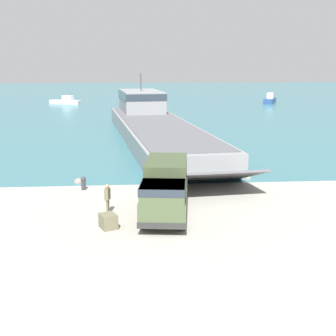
{
  "coord_description": "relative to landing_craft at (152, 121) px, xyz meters",
  "views": [
    {
      "loc": [
        -2.26,
        -26.16,
        8.58
      ],
      "look_at": [
        0.2,
        4.34,
        1.71
      ],
      "focal_mm": 50.0,
      "sensor_mm": 36.0,
      "label": 1
    }
  ],
  "objects": [
    {
      "name": "ground_plane",
      "position": [
        -0.35,
        -30.35,
        -1.7
      ],
      "size": [
        240.0,
        240.0,
        0.0
      ],
      "primitive_type": "plane",
      "color": "#9E998E"
    },
    {
      "name": "water_surface",
      "position": [
        -0.35,
        66.29,
        -1.69
      ],
      "size": [
        240.0,
        180.0,
        0.01
      ],
      "primitive_type": "cube",
      "color": "#336B75",
      "rests_on": "ground_plane"
    },
    {
      "name": "landing_craft",
      "position": [
        0.0,
        0.0,
        0.0
      ],
      "size": [
        11.73,
        45.1,
        7.23
      ],
      "rotation": [
        0.0,
        0.0,
        0.11
      ],
      "color": "gray",
      "rests_on": "ground_plane"
    },
    {
      "name": "military_truck",
      "position": [
        -0.68,
        -30.72,
        -0.12
      ],
      "size": [
        3.37,
        7.32,
        3.04
      ],
      "rotation": [
        0.0,
        0.0,
        -1.7
      ],
      "color": "#475638",
      "rests_on": "ground_plane"
    },
    {
      "name": "soldier_on_ramp",
      "position": [
        -4.02,
        -30.3,
        -0.66
      ],
      "size": [
        0.35,
        0.49,
        1.78
      ],
      "rotation": [
        0.0,
        0.0,
        2.86
      ],
      "color": "#6B664C",
      "rests_on": "ground_plane"
    },
    {
      "name": "moored_boat_a",
      "position": [
        -16.3,
        45.77,
        -1.08
      ],
      "size": [
        7.23,
        4.65,
        1.86
      ],
      "rotation": [
        0.0,
        0.0,
        1.15
      ],
      "color": "#B7BABF",
      "rests_on": "ground_plane"
    },
    {
      "name": "moored_boat_b",
      "position": [
        28.12,
        45.09,
        -0.96
      ],
      "size": [
        4.65,
        7.26,
        2.23
      ],
      "rotation": [
        0.0,
        0.0,
        2.72
      ],
      "color": "navy",
      "rests_on": "ground_plane"
    },
    {
      "name": "mooring_bollard",
      "position": [
        -5.94,
        -24.81,
        -1.19
      ],
      "size": [
        0.36,
        0.36,
        0.94
      ],
      "color": "#333338",
      "rests_on": "ground_plane"
    },
    {
      "name": "cargo_crate",
      "position": [
        -3.88,
        -32.75,
        -1.3
      ],
      "size": [
        1.09,
        1.17,
        0.79
      ],
      "primitive_type": "cube",
      "rotation": [
        0.0,
        0.0,
        0.39
      ],
      "color": "#6B664C",
      "rests_on": "ground_plane"
    },
    {
      "name": "shoreline_rock_a",
      "position": [
        6.24,
        -22.52,
        -1.7
      ],
      "size": [
        0.53,
        0.53,
        0.53
      ],
      "primitive_type": "sphere",
      "color": "gray",
      "rests_on": "ground_plane"
    },
    {
      "name": "shoreline_rock_b",
      "position": [
        -6.49,
        -22.87,
        -1.7
      ],
      "size": [
        0.74,
        0.74,
        0.74
      ],
      "primitive_type": "sphere",
      "color": "gray",
      "rests_on": "ground_plane"
    }
  ]
}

